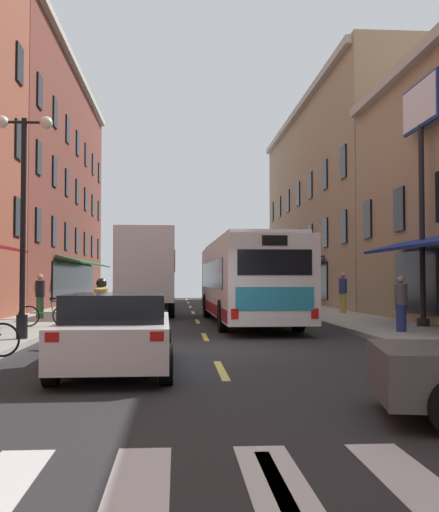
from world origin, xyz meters
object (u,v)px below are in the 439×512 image
at_px(bicycle_near, 46,315).
at_px(pedestrian_near, 40,295).
at_px(pedestrian_far, 401,303).
at_px(street_lamp_twin, 23,215).
at_px(sedan_near, 117,331).
at_px(box_truck, 147,272).
at_px(pedestrian_mid, 309,291).
at_px(transit_bus, 246,280).
at_px(motorcycle_rider, 101,317).
at_px(pedestrian_rear, 343,292).
at_px(billboard_sign, 421,139).
at_px(sedan_mid, 153,295).

relative_size(bicycle_near, pedestrian_near, 1.00).
bearing_deg(pedestrian_far, bicycle_near, -160.44).
bearing_deg(street_lamp_twin, pedestrian_far, 7.83).
bearing_deg(pedestrian_far, street_lamp_twin, -138.09).
height_order(sedan_near, pedestrian_near, pedestrian_near).
relative_size(box_truck, pedestrian_mid, 4.47).
bearing_deg(pedestrian_mid, transit_bus, -149.50).
distance_m(motorcycle_rider, pedestrian_rear, 14.79).
bearing_deg(pedestrian_near, pedestrian_rear, 158.04).
bearing_deg(billboard_sign, transit_bus, 147.67).
height_order(pedestrian_mid, pedestrian_far, pedestrian_mid).
relative_size(motorcycle_rider, street_lamp_twin, 0.37).
bearing_deg(pedestrian_mid, pedestrian_rear, -104.27).
distance_m(motorcycle_rider, bicycle_near, 5.12).
bearing_deg(motorcycle_rider, pedestrian_near, 111.04).
bearing_deg(bicycle_near, motorcycle_rider, -63.60).
distance_m(box_truck, pedestrian_far, 13.37).
bearing_deg(box_truck, billboard_sign, -43.74).
height_order(box_truck, street_lamp_twin, street_lamp_twin).
distance_m(pedestrian_far, pedestrian_rear, 9.76).
xyz_separation_m(pedestrian_mid, street_lamp_twin, (-10.30, -14.08, 2.21)).
xyz_separation_m(pedestrian_near, pedestrian_rear, (12.58, 2.76, 0.04)).
distance_m(bicycle_near, pedestrian_near, 4.41).
bearing_deg(sedan_near, sedan_mid, 90.84).
bearing_deg(billboard_sign, pedestrian_far, -125.73).
xyz_separation_m(sedan_near, bicycle_near, (-3.07, 8.80, -0.20)).
bearing_deg(pedestrian_mid, pedestrian_near, 174.64).
height_order(sedan_mid, bicycle_near, sedan_mid).
bearing_deg(pedestrian_mid, bicycle_near, -168.15).
height_order(transit_bus, box_truck, box_truck).
bearing_deg(pedestrian_near, pedestrian_mid, 171.75).
relative_size(billboard_sign, pedestrian_rear, 4.39).
relative_size(bicycle_near, pedestrian_rear, 0.94).
height_order(pedestrian_mid, pedestrian_rear, pedestrian_rear).
bearing_deg(sedan_near, billboard_sign, 42.27).
bearing_deg(street_lamp_twin, pedestrian_rear, 44.78).
xyz_separation_m(pedestrian_rear, street_lamp_twin, (-11.22, -11.13, 2.18)).
relative_size(transit_bus, box_truck, 1.53).
distance_m(transit_bus, pedestrian_mid, 8.27).
bearing_deg(pedestrian_rear, street_lamp_twin, 170.47).
xyz_separation_m(sedan_near, sedan_mid, (-0.40, 27.18, -0.01)).
relative_size(sedan_near, pedestrian_far, 3.04).
xyz_separation_m(bicycle_near, street_lamp_twin, (0.25, -4.14, 2.75)).
bearing_deg(sedan_near, box_truck, 91.01).
xyz_separation_m(pedestrian_near, pedestrian_mid, (11.67, 5.72, 0.02)).
distance_m(sedan_near, pedestrian_rear, 17.89).
relative_size(box_truck, bicycle_near, 4.67).
distance_m(sedan_near, pedestrian_mid, 20.19).
xyz_separation_m(billboard_sign, bicycle_near, (-11.98, 0.69, -5.66)).
bearing_deg(sedan_near, transit_bus, 72.53).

